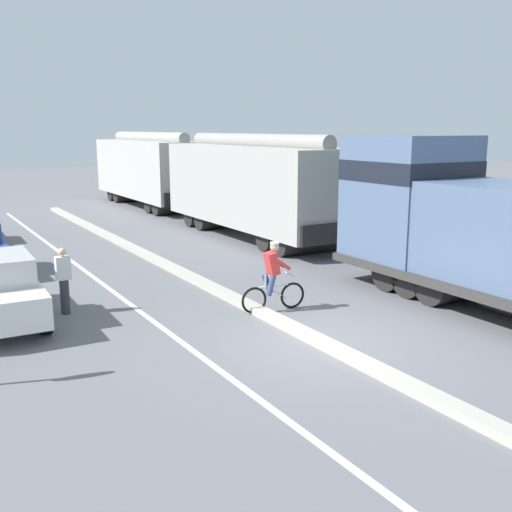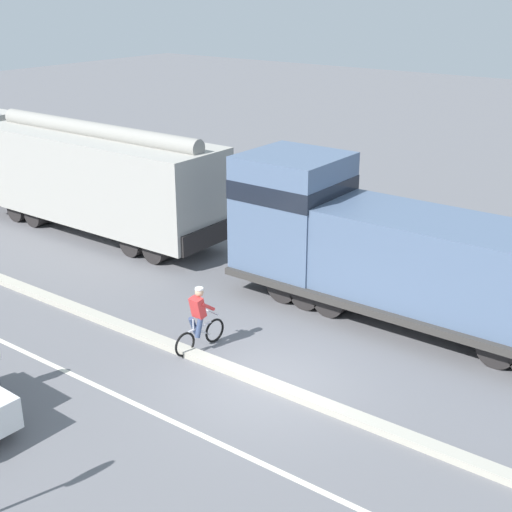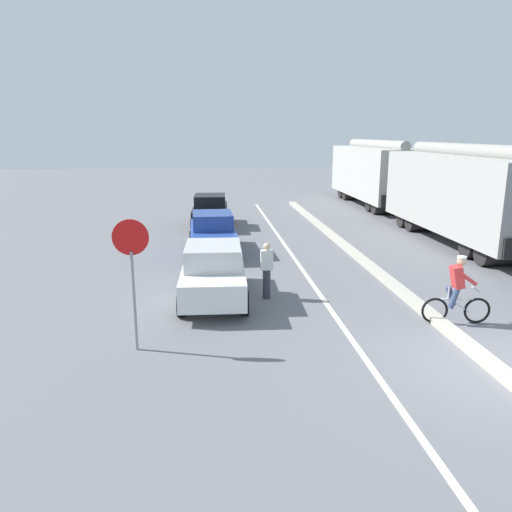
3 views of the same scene
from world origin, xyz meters
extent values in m
plane|color=slate|center=(0.00, 0.00, 0.00)|extent=(120.00, 120.00, 0.00)
cube|color=#B2AD9E|center=(0.00, 6.00, 0.08)|extent=(0.36, 36.00, 0.16)
cube|color=silver|center=(-2.40, 6.00, 0.00)|extent=(0.14, 36.00, 0.01)
cube|color=slate|center=(5.17, -2.25, 1.90)|extent=(2.70, 9.86, 2.40)
cube|color=slate|center=(5.17, 2.75, 2.45)|extent=(2.80, 2.80, 3.50)
cube|color=black|center=(5.17, 2.75, 3.24)|extent=(2.83, 2.83, 0.56)
cube|color=#383533|center=(5.17, -1.65, 0.70)|extent=(3.10, 11.60, 0.20)
cylinder|color=#4C4947|center=(5.17, -1.65, 0.55)|extent=(1.10, 3.00, 1.10)
cylinder|color=black|center=(5.17, 2.34, 0.50)|extent=(2.40, 1.00, 1.00)
cylinder|color=black|center=(5.17, 1.54, 0.50)|extent=(2.40, 1.00, 1.00)
cylinder|color=black|center=(5.17, 0.74, 0.50)|extent=(2.40, 1.00, 1.00)
cylinder|color=black|center=(5.17, -4.04, 0.50)|extent=(2.40, 1.00, 1.00)
cube|color=#A7A49D|center=(5.17, 11.35, 2.15)|extent=(2.90, 10.40, 3.10)
cylinder|color=gray|center=(5.17, 11.35, 3.88)|extent=(0.60, 9.88, 0.60)
cube|color=black|center=(5.17, 16.60, 0.95)|extent=(2.61, 0.10, 0.70)
cube|color=black|center=(5.17, 6.10, 0.95)|extent=(2.61, 0.10, 0.70)
cylinder|color=black|center=(5.17, 15.13, 0.45)|extent=(2.46, 0.90, 0.90)
cylinder|color=black|center=(5.17, 14.03, 0.45)|extent=(2.46, 0.90, 0.90)
cylinder|color=black|center=(5.17, 8.68, 0.45)|extent=(2.46, 0.90, 0.90)
cylinder|color=black|center=(5.17, 7.58, 0.45)|extent=(2.46, 0.90, 0.90)
cube|color=black|center=(5.17, 17.70, 0.95)|extent=(2.61, 0.10, 0.70)
cylinder|color=black|center=(-4.72, 3.50, 0.32)|extent=(0.24, 0.65, 0.64)
torus|color=black|center=(0.96, 2.34, 0.33)|extent=(0.66, 0.12, 0.66)
torus|color=black|center=(-0.08, 2.44, 0.33)|extent=(0.66, 0.12, 0.66)
cylinder|color=silver|center=(0.44, 2.39, 0.63)|extent=(0.79, 0.13, 0.05)
cylinder|color=silver|center=(0.54, 2.38, 0.45)|extent=(0.48, 0.10, 0.36)
cylinder|color=silver|center=(0.22, 2.41, 0.78)|extent=(0.04, 0.04, 0.30)
cylinder|color=silver|center=(0.88, 2.35, 0.88)|extent=(0.08, 0.48, 0.04)
cylinder|color=#38476B|center=(0.33, 2.50, 0.68)|extent=(0.31, 0.17, 0.52)
cylinder|color=#38476B|center=(0.31, 2.30, 0.68)|extent=(0.28, 0.17, 0.52)
cube|color=red|center=(0.39, 2.40, 1.20)|extent=(0.36, 0.37, 0.57)
sphere|color=tan|center=(0.46, 2.39, 1.59)|extent=(0.22, 0.22, 0.22)
cylinder|color=white|center=(0.46, 2.39, 1.69)|extent=(0.22, 0.22, 0.05)
cylinder|color=red|center=(0.60, 2.53, 1.20)|extent=(0.47, 0.13, 0.36)
cylinder|color=red|center=(0.57, 2.22, 1.20)|extent=(0.47, 0.13, 0.36)
camera|label=1|loc=(-7.14, -9.48, 4.39)|focal=42.00mm
camera|label=2|loc=(-11.78, -8.55, 8.87)|focal=50.00mm
camera|label=3|loc=(-5.62, -8.71, 4.60)|focal=35.00mm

